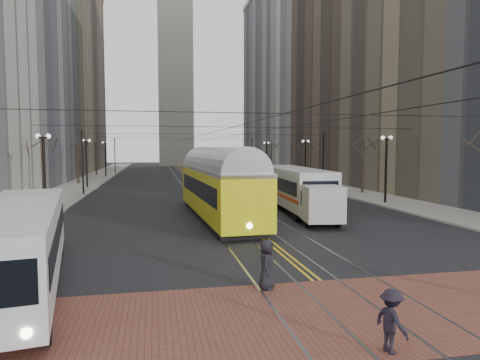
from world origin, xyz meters
name	(u,v)px	position (x,y,z in m)	size (l,w,h in m)	color
ground	(308,273)	(0.00, 0.00, 0.00)	(260.00, 260.00, 0.00)	black
sidewalk_left	(85,183)	(-15.00, 45.00, 0.07)	(5.00, 140.00, 0.15)	gray
sidewalk_right	(297,180)	(15.00, 45.00, 0.07)	(5.00, 140.00, 0.15)	gray
crosswalk_band	(355,312)	(0.00, -4.00, 0.01)	(25.00, 6.00, 0.01)	brown
streetcar_rails	(196,182)	(0.00, 45.00, 0.00)	(4.80, 130.00, 0.02)	gray
centre_lines	(196,182)	(0.00, 45.00, 0.01)	(0.42, 130.00, 0.01)	gold
building_left_midfar	(24,25)	(-27.50, 66.00, 26.00)	(20.00, 20.00, 52.00)	#85785C
building_left_far	(62,79)	(-25.50, 86.00, 20.00)	(16.00, 20.00, 40.00)	brown
building_right_mid	(362,68)	(25.50, 46.00, 17.00)	(16.00, 20.00, 34.00)	brown
building_right_midfar	(324,41)	(27.50, 66.00, 26.00)	(20.00, 20.00, 52.00)	#B6B3AB
building_right_far	(284,85)	(25.50, 86.00, 20.00)	(16.00, 20.00, 40.00)	slate
clock_tower	(175,30)	(0.00, 102.00, 35.96)	(12.00, 12.00, 66.00)	#B2AFA5
lamp_posts	(211,167)	(0.00, 28.75, 2.80)	(27.60, 57.20, 5.60)	black
street_trees	(204,165)	(0.00, 35.25, 2.80)	(31.68, 53.28, 5.60)	#382D23
trolley_wires	(204,157)	(0.00, 34.83, 3.77)	(25.96, 120.00, 6.60)	black
transit_bus	(19,248)	(-10.31, 0.00, 1.47)	(2.45, 11.78, 2.94)	silver
streetcar	(218,191)	(-1.51, 13.47, 1.88)	(2.96, 15.91, 3.75)	yellow
rear_bus	(294,189)	(4.84, 16.13, 1.65)	(2.74, 12.61, 3.29)	#B9B9B9
cargo_van	(316,203)	(4.38, 10.41, 1.28)	(2.22, 5.77, 2.55)	silver
sedan_grey	(293,191)	(6.75, 22.07, 0.86)	(2.03, 5.04, 1.72)	#414449
sedan_silver	(236,182)	(4.00, 36.11, 0.66)	(1.41, 4.03, 1.33)	#B0B3B8
pedestrian_a	(267,264)	(-2.04, -1.50, 0.87)	(0.84, 0.55, 1.72)	black
pedestrian_d	(391,321)	(-0.32, -6.50, 0.78)	(0.99, 0.57, 1.53)	black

